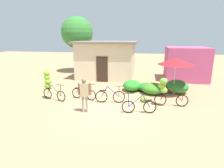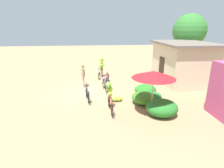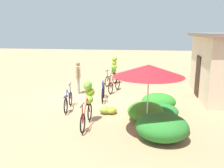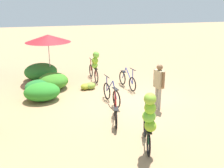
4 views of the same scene
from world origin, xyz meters
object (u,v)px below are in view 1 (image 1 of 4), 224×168
Objects in this scene: building_low at (106,60)px; shop_pink at (186,64)px; tree_behind_building at (77,33)px; person_vendor at (84,92)px; bicycle_by_shop at (139,106)px; bicycle_leftmost at (49,83)px; banana_pile_on_ground at (145,99)px; bicycle_near_pile at (84,94)px; bicycle_center_loaded at (110,96)px; market_umbrella at (176,62)px; bicycle_rightmost at (166,90)px.

building_low reaches higher than shop_pink.
tree_behind_building reaches higher than person_vendor.
shop_pink reaches higher than bicycle_by_shop.
bicycle_leftmost is (-8.58, -6.53, -0.36)m from shop_pink.
tree_behind_building is at bearing 98.87° from bicycle_leftmost.
bicycle_by_shop is at bearing -98.39° from banana_pile_on_ground.
tree_behind_building reaches higher than banana_pile_on_ground.
bicycle_center_loaded is (1.60, -0.29, 0.03)m from bicycle_near_pile.
person_vendor is at bearing -85.78° from building_low.
tree_behind_building is 8.82m from bicycle_leftmost.
market_umbrella is 1.38× the size of bicycle_center_loaded.
bicycle_rightmost is at bearing -54.22° from building_low.
market_umbrella reaches higher than bicycle_leftmost.
shop_pink is 2.06× the size of bicycle_near_pile.
market_umbrella reaches higher than person_vendor.
bicycle_near_pile is (-5.19, -1.82, -1.71)m from market_umbrella.
building_low reaches higher than bicycle_by_shop.
bicycle_leftmost is at bearing -169.78° from bicycle_near_pile.
building_low is 3.19× the size of bicycle_center_loaded.
person_vendor is (-0.94, -1.49, 0.65)m from bicycle_center_loaded.
bicycle_leftmost reaches higher than bicycle_by_shop.
bicycle_rightmost is (6.39, 0.11, -0.10)m from bicycle_leftmost.
bicycle_by_shop is at bearing -121.49° from market_umbrella.
bicycle_center_loaded is (-5.07, -6.47, -0.96)m from shop_pink.
person_vendor is (3.86, -9.68, -2.80)m from tree_behind_building.
building_low is 2.31× the size of market_umbrella.
bicycle_rightmost is at bearing -109.04° from market_umbrella.
bicycle_rightmost is at bearing -108.86° from shop_pink.
tree_behind_building is at bearing 170.14° from shop_pink.
bicycle_near_pile is 0.96× the size of bicycle_center_loaded.
bicycle_center_loaded reaches higher than banana_pile_on_ground.
building_low is at bearing 94.22° from person_vendor.
market_umbrella is at bearing 30.45° from bicycle_center_loaded.
shop_pink is 8.28m from bicycle_center_loaded.
tree_behind_building is at bearing 133.38° from bicycle_rightmost.
bicycle_center_loaded is at bearing 0.94° from bicycle_leftmost.
bicycle_center_loaded is (3.51, 0.06, -0.60)m from bicycle_leftmost.
market_umbrella is 5.76m from bicycle_near_pile.
bicycle_leftmost is (-2.01, -6.20, -0.60)m from building_low.
building_low is 2.99× the size of bicycle_rightmost.
market_umbrella reaches higher than bicycle_near_pile.
market_umbrella is 1.38× the size of bicycle_by_shop.
tree_behind_building is at bearing 124.39° from bicycle_by_shop.
bicycle_rightmost reaches higher than bicycle_near_pile.
bicycle_near_pile is (-6.67, -6.18, -0.99)m from shop_pink.
building_low is at bearing 103.74° from bicycle_center_loaded.
bicycle_leftmost is 2.04m from bicycle_near_pile.
tree_behind_building reaches higher than market_umbrella.
shop_pink reaches higher than market_umbrella.
building_low is 3.32× the size of bicycle_near_pile.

